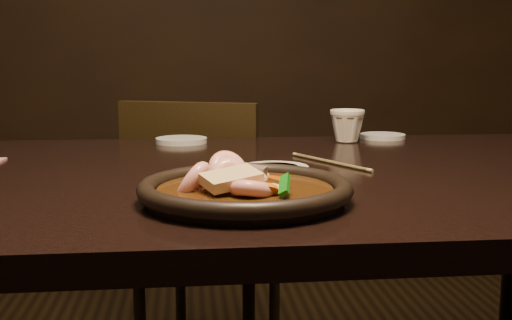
{
  "coord_description": "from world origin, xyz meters",
  "views": [
    {
      "loc": [
        -0.09,
        -1.09,
        0.95
      ],
      "look_at": [
        0.01,
        -0.19,
        0.8
      ],
      "focal_mm": 45.0,
      "sensor_mm": 36.0,
      "label": 1
    }
  ],
  "objects": [
    {
      "name": "saucer_left",
      "position": [
        -0.1,
        0.37,
        0.76
      ],
      "size": [
        0.12,
        0.12,
        0.01
      ],
      "primitive_type": "cylinder",
      "color": "silver",
      "rests_on": "table"
    },
    {
      "name": "tea_cup",
      "position": [
        0.28,
        0.34,
        0.79
      ],
      "size": [
        0.1,
        0.1,
        0.08
      ],
      "primitive_type": "imported",
      "rotation": [
        0.0,
        0.0,
        0.36
      ],
      "color": "silver",
      "rests_on": "table"
    },
    {
      "name": "stirfry",
      "position": [
        -0.02,
        -0.24,
        0.77
      ],
      "size": [
        0.17,
        0.2,
        0.07
      ],
      "color": "#361D09",
      "rests_on": "plate"
    },
    {
      "name": "soy_dish",
      "position": [
        0.06,
        -0.05,
        0.76
      ],
      "size": [
        0.11,
        0.11,
        0.02
      ],
      "primitive_type": "cylinder",
      "color": "silver",
      "rests_on": "table"
    },
    {
      "name": "chair",
      "position": [
        -0.05,
        0.67,
        0.45
      ],
      "size": [
        0.5,
        0.5,
        0.83
      ],
      "rotation": [
        0.0,
        0.0,
        2.79
      ],
      "color": "black",
      "rests_on": "floor"
    },
    {
      "name": "plate",
      "position": [
        -0.01,
        -0.24,
        0.77
      ],
      "size": [
        0.29,
        0.29,
        0.03
      ],
      "color": "black",
      "rests_on": "table"
    },
    {
      "name": "chopsticks",
      "position": [
        0.17,
        0.05,
        0.75
      ],
      "size": [
        0.11,
        0.2,
        0.01
      ],
      "rotation": [
        0.0,
        0.0,
        0.47
      ],
      "color": "#9F8F5B",
      "rests_on": "table"
    },
    {
      "name": "saucer_right",
      "position": [
        0.38,
        0.4,
        0.76
      ],
      "size": [
        0.11,
        0.11,
        0.01
      ],
      "primitive_type": "cylinder",
      "color": "silver",
      "rests_on": "table"
    },
    {
      "name": "table",
      "position": [
        0.0,
        0.0,
        0.67
      ],
      "size": [
        1.6,
        0.9,
        0.75
      ],
      "color": "black",
      "rests_on": "floor"
    }
  ]
}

